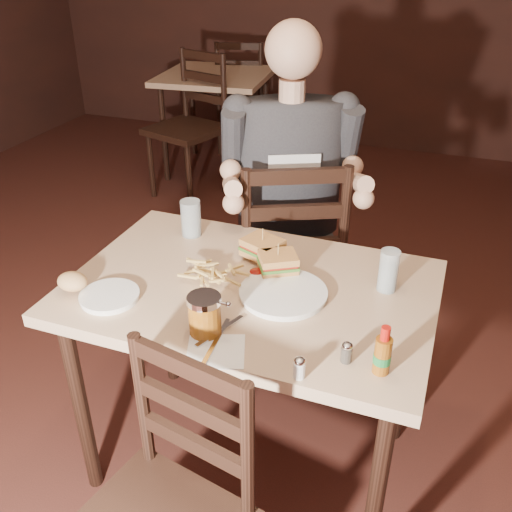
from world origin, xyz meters
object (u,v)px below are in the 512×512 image
(chair_far, at_px, (286,259))
(bg_chair_near, at_px, (186,129))
(main_table, at_px, (251,309))
(side_plate, at_px, (110,297))
(glass_right, at_px, (388,271))
(dinner_plate, at_px, (283,294))
(hot_sauce, at_px, (383,350))
(diner, at_px, (292,154))
(bg_chair_far, at_px, (241,96))
(glass_left, at_px, (191,218))
(bg_table, at_px, (215,86))
(syrup_dispenser, at_px, (205,315))

(chair_far, xyz_separation_m, bg_chair_near, (-1.21, 1.49, 0.00))
(main_table, height_order, side_plate, side_plate)
(main_table, xyz_separation_m, glass_right, (0.40, 0.12, 0.16))
(chair_far, distance_m, glass_right, 0.79)
(main_table, relative_size, dinner_plate, 4.36)
(main_table, height_order, hot_sauce, hot_sauce)
(chair_far, distance_m, hot_sauce, 1.10)
(main_table, distance_m, glass_right, 0.45)
(diner, xyz_separation_m, dinner_plate, (0.17, -0.63, -0.21))
(glass_right, xyz_separation_m, hot_sauce, (0.04, -0.38, 0.00))
(side_plate, bearing_deg, dinner_plate, 21.39)
(side_plate, bearing_deg, bg_chair_far, 104.78)
(dinner_plate, height_order, glass_right, glass_right)
(chair_far, distance_m, dinner_plate, 0.75)
(glass_left, relative_size, side_plate, 0.76)
(main_table, xyz_separation_m, bg_chair_far, (-1.28, 3.24, -0.21))
(glass_left, bearing_deg, bg_table, 111.52)
(chair_far, relative_size, hot_sauce, 7.20)
(main_table, relative_size, glass_left, 8.57)
(hot_sauce, xyz_separation_m, side_plate, (-0.81, 0.05, -0.06))
(side_plate, bearing_deg, diner, 68.86)
(dinner_plate, xyz_separation_m, side_plate, (-0.48, -0.19, -0.00))
(bg_chair_near, relative_size, dinner_plate, 3.86)
(syrup_dispenser, bearing_deg, hot_sauce, 1.02)
(bg_table, distance_m, hot_sauce, 3.42)
(main_table, distance_m, bg_chair_near, 2.50)
(chair_far, xyz_separation_m, glass_left, (-0.24, -0.40, 0.34))
(syrup_dispenser, bearing_deg, dinner_plate, 59.27)
(chair_far, distance_m, syrup_dispenser, 0.97)
(diner, bearing_deg, bg_chair_near, 103.81)
(syrup_dispenser, bearing_deg, bg_chair_near, 118.13)
(bg_table, distance_m, glass_right, 3.07)
(chair_far, height_order, dinner_plate, chair_far)
(main_table, distance_m, glass_left, 0.43)
(chair_far, height_order, side_plate, chair_far)
(bg_chair_far, bearing_deg, glass_left, 92.06)
(glass_right, bearing_deg, side_plate, -156.56)
(main_table, relative_size, bg_table, 1.30)
(bg_table, height_order, syrup_dispenser, syrup_dispenser)
(bg_chair_far, distance_m, hot_sauce, 3.92)
(bg_table, relative_size, diner, 0.92)
(main_table, xyz_separation_m, syrup_dispenser, (-0.03, -0.26, 0.15))
(chair_far, bearing_deg, dinner_plate, 80.92)
(dinner_plate, distance_m, glass_left, 0.51)
(side_plate, bearing_deg, syrup_dispenser, -8.71)
(bg_table, distance_m, side_plate, 3.05)
(main_table, xyz_separation_m, dinner_plate, (0.11, -0.02, 0.10))
(main_table, height_order, chair_far, chair_far)
(bg_chair_near, bearing_deg, hot_sauce, -37.17)
(main_table, relative_size, bg_chair_near, 1.13)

